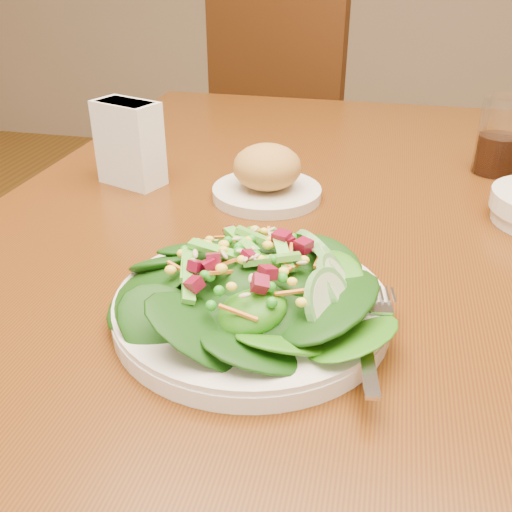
% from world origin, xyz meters
% --- Properties ---
extents(dining_table, '(0.90, 1.40, 0.75)m').
position_xyz_m(dining_table, '(0.00, 0.00, 0.65)').
color(dining_table, '#57300A').
rests_on(dining_table, ground_plane).
extents(chair_far, '(0.58, 0.58, 1.00)m').
position_xyz_m(chair_far, '(-0.20, 1.12, 0.53)').
color(chair_far, '#381909').
rests_on(chair_far, ground_plane).
extents(salad_plate, '(0.28, 0.28, 0.08)m').
position_xyz_m(salad_plate, '(-0.00, -0.23, 0.78)').
color(salad_plate, silver).
rests_on(salad_plate, dining_table).
extents(bread_plate, '(0.16, 0.16, 0.08)m').
position_xyz_m(bread_plate, '(-0.06, 0.08, 0.78)').
color(bread_plate, silver).
rests_on(bread_plate, dining_table).
extents(drinking_glass, '(0.07, 0.07, 0.13)m').
position_xyz_m(drinking_glass, '(0.28, 0.27, 0.80)').
color(drinking_glass, silver).
rests_on(drinking_glass, dining_table).
extents(napkin_holder, '(0.11, 0.08, 0.13)m').
position_xyz_m(napkin_holder, '(-0.28, 0.09, 0.82)').
color(napkin_holder, white).
rests_on(napkin_holder, dining_table).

